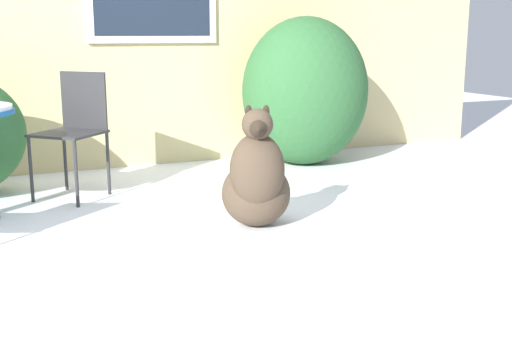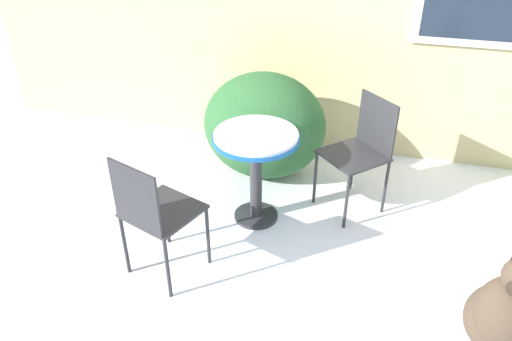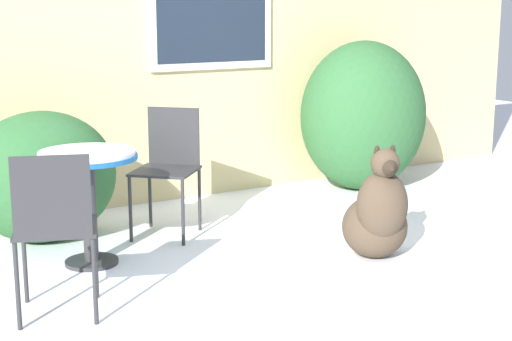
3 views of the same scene
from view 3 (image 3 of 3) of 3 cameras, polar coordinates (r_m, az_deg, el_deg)
ground_plane at (r=4.80m, az=3.77°, el=-7.71°), size 16.00×16.00×0.00m
house_wall at (r=6.46m, az=-7.28°, el=9.76°), size 8.00×0.10×2.69m
shrub_left at (r=5.59m, az=-15.30°, el=-0.44°), size 1.03×0.83×0.91m
shrub_middle at (r=6.98m, az=7.80°, el=3.97°), size 1.15×1.02×1.31m
patio_table at (r=4.98m, az=-12.13°, el=-0.40°), size 0.62×0.62×0.73m
patio_chair_near_table at (r=5.59m, az=-6.39°, el=0.51°), size 0.59×0.59×0.90m
patio_chair_far_side at (r=4.16m, az=-14.42°, el=-3.80°), size 0.54×0.54×0.90m
dog at (r=5.09m, az=8.84°, el=-3.29°), size 0.54×0.60×0.76m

